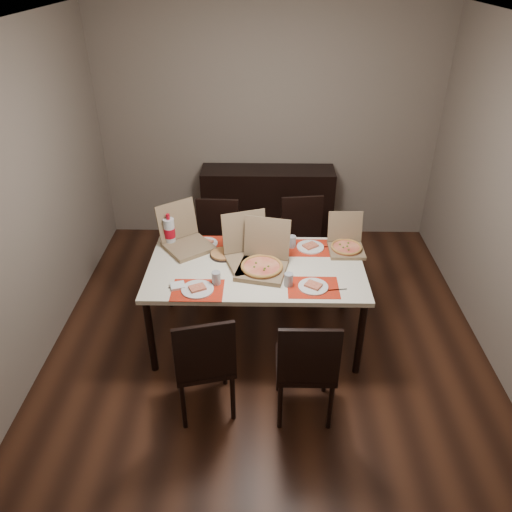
# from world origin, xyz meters

# --- Properties ---
(ground) EXTENTS (3.80, 4.00, 0.02)m
(ground) POSITION_xyz_m (0.00, 0.00, -0.01)
(ground) COLOR #3E2013
(ground) RESTS_ON ground
(room_walls) EXTENTS (3.84, 4.02, 2.62)m
(room_walls) POSITION_xyz_m (0.00, 0.43, 1.73)
(room_walls) COLOR gray
(room_walls) RESTS_ON ground
(sideboard) EXTENTS (1.50, 0.40, 0.90)m
(sideboard) POSITION_xyz_m (0.00, 1.78, 0.45)
(sideboard) COLOR black
(sideboard) RESTS_ON ground
(dining_table) EXTENTS (1.80, 1.00, 0.75)m
(dining_table) POSITION_xyz_m (-0.10, 0.01, 0.68)
(dining_table) COLOR #F3EACC
(dining_table) RESTS_ON ground
(chair_near_left) EXTENTS (0.51, 0.51, 0.93)m
(chair_near_left) POSITION_xyz_m (-0.45, -0.88, 0.51)
(chair_near_left) COLOR black
(chair_near_left) RESTS_ON ground
(chair_near_right) EXTENTS (0.42, 0.42, 0.93)m
(chair_near_right) POSITION_xyz_m (0.27, -0.90, 0.51)
(chair_near_right) COLOR black
(chair_near_right) RESTS_ON ground
(chair_far_left) EXTENTS (0.44, 0.44, 0.93)m
(chair_far_left) POSITION_xyz_m (-0.51, 0.81, 0.51)
(chair_far_left) COLOR black
(chair_far_left) RESTS_ON ground
(chair_far_right) EXTENTS (0.47, 0.47, 0.93)m
(chair_far_right) POSITION_xyz_m (0.36, 0.88, 0.51)
(chair_far_right) COLOR black
(chair_far_right) RESTS_ON ground
(setting_near_left) EXTENTS (0.44, 0.30, 0.11)m
(setting_near_left) POSITION_xyz_m (-0.53, -0.32, 0.77)
(setting_near_left) COLOR red
(setting_near_left) RESTS_ON dining_table
(setting_near_right) EXTENTS (0.49, 0.30, 0.11)m
(setting_near_right) POSITION_xyz_m (0.30, -0.29, 0.77)
(setting_near_right) COLOR red
(setting_near_right) RESTS_ON dining_table
(setting_far_left) EXTENTS (0.49, 0.30, 0.11)m
(setting_far_left) POSITION_xyz_m (-0.53, 0.34, 0.77)
(setting_far_left) COLOR red
(setting_far_left) RESTS_ON dining_table
(setting_far_right) EXTENTS (0.44, 0.30, 0.11)m
(setting_far_right) POSITION_xyz_m (0.33, 0.32, 0.77)
(setting_far_right) COLOR red
(setting_far_right) RESTS_ON dining_table
(napkin_loose) EXTENTS (0.15, 0.14, 0.02)m
(napkin_loose) POSITION_xyz_m (-0.08, -0.10, 0.76)
(napkin_loose) COLOR white
(napkin_loose) RESTS_ON dining_table
(pizza_box_center) EXTENTS (0.47, 0.50, 0.39)m
(pizza_box_center) POSITION_xyz_m (-0.05, -0.05, 0.81)
(pizza_box_center) COLOR #7C6447
(pizza_box_center) RESTS_ON dining_table
(pizza_box_right) EXTENTS (0.31, 0.34, 0.30)m
(pizza_box_right) POSITION_xyz_m (0.68, 0.29, 0.80)
(pizza_box_right) COLOR #7C6447
(pizza_box_right) RESTS_ON dining_table
(pizza_box_left) EXTENTS (0.54, 0.55, 0.37)m
(pizza_box_left) POSITION_xyz_m (-0.73, 0.32, 0.81)
(pizza_box_left) COLOR #7C6447
(pizza_box_left) RESTS_ON dining_table
(pizza_box_extra) EXTENTS (0.50, 0.53, 0.39)m
(pizza_box_extra) POSITION_xyz_m (-0.16, 0.07, 0.81)
(pizza_box_extra) COLOR #7C6447
(pizza_box_extra) RESTS_ON dining_table
(faina_plate) EXTENTS (0.23, 0.23, 0.03)m
(faina_plate) POSITION_xyz_m (-0.39, 0.17, 0.76)
(faina_plate) COLOR black
(faina_plate) RESTS_ON dining_table
(dip_bowl) EXTENTS (0.17, 0.17, 0.03)m
(dip_bowl) POSITION_xyz_m (-0.02, 0.21, 0.77)
(dip_bowl) COLOR white
(dip_bowl) RESTS_ON dining_table
(soda_bottle) EXTENTS (0.10, 0.10, 0.30)m
(soda_bottle) POSITION_xyz_m (-0.87, 0.36, 0.88)
(soda_bottle) COLOR silver
(soda_bottle) RESTS_ON dining_table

